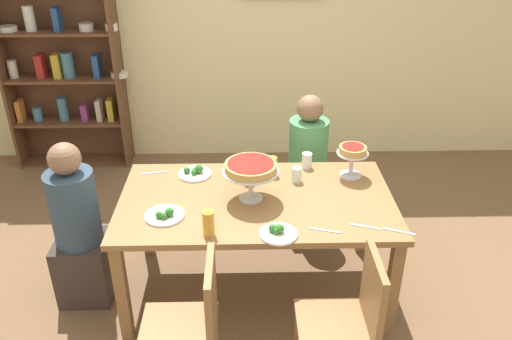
% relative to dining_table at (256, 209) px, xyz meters
% --- Properties ---
extents(ground_plane, '(12.00, 12.00, 0.00)m').
position_rel_dining_table_xyz_m(ground_plane, '(0.00, 0.00, -0.66)').
color(ground_plane, brown).
extents(rear_partition, '(8.00, 0.12, 2.80)m').
position_rel_dining_table_xyz_m(rear_partition, '(0.00, 2.20, 0.74)').
color(rear_partition, beige).
rests_on(rear_partition, ground_plane).
extents(dining_table, '(1.74, 0.97, 0.74)m').
position_rel_dining_table_xyz_m(dining_table, '(0.00, 0.00, 0.00)').
color(dining_table, olive).
rests_on(dining_table, ground_plane).
extents(bookshelf, '(1.16, 0.30, 2.21)m').
position_rel_dining_table_xyz_m(bookshelf, '(-1.79, 2.02, 0.46)').
color(bookshelf, brown).
rests_on(bookshelf, ground_plane).
extents(diner_head_west, '(0.34, 0.34, 1.15)m').
position_rel_dining_table_xyz_m(diner_head_west, '(-1.15, -0.03, -0.17)').
color(diner_head_west, '#382D28').
rests_on(diner_head_west, ground_plane).
extents(diner_far_right, '(0.34, 0.34, 1.15)m').
position_rel_dining_table_xyz_m(diner_far_right, '(0.42, 0.76, -0.17)').
color(diner_far_right, '#382D28').
rests_on(diner_far_right, ground_plane).
extents(chair_near_left, '(0.40, 0.40, 0.87)m').
position_rel_dining_table_xyz_m(chair_near_left, '(-0.36, -0.82, -0.17)').
color(chair_near_left, olive).
rests_on(chair_near_left, ground_plane).
extents(chair_near_right, '(0.40, 0.40, 0.87)m').
position_rel_dining_table_xyz_m(chair_near_right, '(0.47, -0.81, -0.17)').
color(chair_near_right, olive).
rests_on(chair_near_right, ground_plane).
extents(deep_dish_pizza_stand, '(0.35, 0.35, 0.26)m').
position_rel_dining_table_xyz_m(deep_dish_pizza_stand, '(-0.04, -0.01, 0.30)').
color(deep_dish_pizza_stand, silver).
rests_on(deep_dish_pizza_stand, dining_table).
extents(personal_pizza_stand, '(0.21, 0.21, 0.23)m').
position_rel_dining_table_xyz_m(personal_pizza_stand, '(0.65, 0.28, 0.25)').
color(personal_pizza_stand, silver).
rests_on(personal_pizza_stand, dining_table).
extents(salad_plate_near_diner, '(0.24, 0.24, 0.07)m').
position_rel_dining_table_xyz_m(salad_plate_near_diner, '(-0.55, -0.20, 0.10)').
color(salad_plate_near_diner, white).
rests_on(salad_plate_near_diner, dining_table).
extents(salad_plate_far_diner, '(0.22, 0.22, 0.07)m').
position_rel_dining_table_xyz_m(salad_plate_far_diner, '(0.11, -0.40, 0.10)').
color(salad_plate_far_diner, white).
rests_on(salad_plate_far_diner, dining_table).
extents(salad_plate_spare, '(0.23, 0.23, 0.07)m').
position_rel_dining_table_xyz_m(salad_plate_spare, '(-0.42, 0.32, 0.10)').
color(salad_plate_spare, white).
rests_on(salad_plate_spare, dining_table).
extents(beer_glass_amber_tall, '(0.08, 0.08, 0.16)m').
position_rel_dining_table_xyz_m(beer_glass_amber_tall, '(-0.06, 0.23, 0.16)').
color(beer_glass_amber_tall, gold).
rests_on(beer_glass_amber_tall, dining_table).
extents(beer_glass_amber_short, '(0.07, 0.07, 0.15)m').
position_rel_dining_table_xyz_m(beer_glass_amber_short, '(-0.28, -0.39, 0.16)').
color(beer_glass_amber_short, gold).
rests_on(beer_glass_amber_short, dining_table).
extents(beer_glass_amber_spare, '(0.07, 0.07, 0.13)m').
position_rel_dining_table_xyz_m(beer_glass_amber_spare, '(0.12, 0.31, 0.15)').
color(beer_glass_amber_spare, gold).
rests_on(beer_glass_amber_spare, dining_table).
extents(water_glass_clear_near, '(0.07, 0.07, 0.10)m').
position_rel_dining_table_xyz_m(water_glass_clear_near, '(0.27, 0.21, 0.13)').
color(water_glass_clear_near, white).
rests_on(water_glass_clear_near, dining_table).
extents(water_glass_clear_far, '(0.07, 0.07, 0.11)m').
position_rel_dining_table_xyz_m(water_glass_clear_far, '(0.37, 0.41, 0.14)').
color(water_glass_clear_far, white).
rests_on(water_glass_clear_far, dining_table).
extents(cutlery_fork_near, '(0.18, 0.06, 0.00)m').
position_rel_dining_table_xyz_m(cutlery_fork_near, '(0.39, -0.37, 0.08)').
color(cutlery_fork_near, silver).
rests_on(cutlery_fork_near, dining_table).
extents(cutlery_knife_near, '(0.17, 0.08, 0.00)m').
position_rel_dining_table_xyz_m(cutlery_knife_near, '(0.81, -0.39, 0.08)').
color(cutlery_knife_near, silver).
rests_on(cutlery_knife_near, dining_table).
extents(cutlery_fork_far, '(0.18, 0.05, 0.00)m').
position_rel_dining_table_xyz_m(cutlery_fork_far, '(-0.70, 0.35, 0.08)').
color(cutlery_fork_far, silver).
rests_on(cutlery_fork_far, dining_table).
extents(cutlery_knife_far, '(0.18, 0.03, 0.00)m').
position_rel_dining_table_xyz_m(cutlery_knife_far, '(-0.15, 0.37, 0.08)').
color(cutlery_knife_far, silver).
rests_on(cutlery_knife_far, dining_table).
extents(cutlery_spare_fork, '(0.18, 0.07, 0.00)m').
position_rel_dining_table_xyz_m(cutlery_spare_fork, '(0.62, -0.33, 0.08)').
color(cutlery_spare_fork, silver).
rests_on(cutlery_spare_fork, dining_table).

